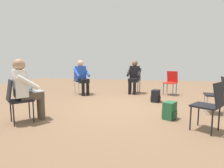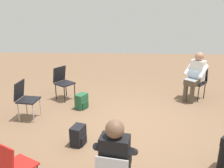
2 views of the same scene
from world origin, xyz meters
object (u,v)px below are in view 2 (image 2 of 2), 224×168
object	(u,v)px
person_with_laptop	(196,74)
chair_west	(25,97)
person_in_black	(116,157)
chair_northeast	(198,80)
backpack_near_laptop_user	(82,102)
chair_southwest	(12,166)
backpack_by_empty_chair	(78,136)
chair_northwest	(63,81)

from	to	relation	value
person_with_laptop	chair_west	bearing A→B (deg)	59.18
person_with_laptop	person_in_black	xyz separation A→B (m)	(-1.91, -3.53, 0.00)
chair_northeast	backpack_near_laptop_user	bearing A→B (deg)	56.85
chair_northeast	chair_southwest	world-z (taller)	same
person_in_black	backpack_near_laptop_user	xyz separation A→B (m)	(-0.90, 2.88, -0.54)
person_in_black	backpack_near_laptop_user	size ratio (longest dim) A/B	3.44
chair_southwest	chair_west	bearing A→B (deg)	135.60
person_in_black	chair_northeast	bearing A→B (deg)	71.85
chair_southwest	backpack_near_laptop_user	size ratio (longest dim) A/B	2.36
backpack_near_laptop_user	backpack_by_empty_chair	size ratio (longest dim) A/B	1.00
chair_northeast	backpack_by_empty_chair	xyz separation A→B (m)	(-2.74, -2.33, -0.34)
chair_southwest	person_with_laptop	bearing A→B (deg)	75.86
chair_northeast	person_with_laptop	world-z (taller)	person_with_laptop
chair_west	chair_northwest	distance (m)	1.27
chair_west	chair_northwest	world-z (taller)	same
person_in_black	backpack_by_empty_chair	bearing A→B (deg)	129.24
chair_northeast	chair_southwest	bearing A→B (deg)	89.20
chair_west	person_in_black	distance (m)	3.08
chair_northeast	person_with_laptop	size ratio (longest dim) A/B	0.69
chair_northeast	chair_northwest	bearing A→B (deg)	45.23
chair_northwest	person_in_black	xyz separation A→B (m)	(1.47, -3.46, 0.20)
chair_west	chair_northwest	bearing A→B (deg)	162.13
chair_northwest	backpack_near_laptop_user	size ratio (longest dim) A/B	2.36
backpack_near_laptop_user	chair_northeast	bearing A→B (deg)	14.89
chair_southwest	chair_northwest	world-z (taller)	same
chair_southwest	backpack_near_laptop_user	world-z (taller)	chair_southwest
person_with_laptop	backpack_near_laptop_user	distance (m)	2.94
chair_northwest	person_in_black	bearing A→B (deg)	60.12
person_with_laptop	chair_southwest	bearing A→B (deg)	89.18
chair_northwest	person_with_laptop	xyz separation A→B (m)	(3.38, 0.07, 0.20)
chair_northeast	chair_west	world-z (taller)	same
chair_northwest	person_with_laptop	world-z (taller)	person_with_laptop
chair_west	person_with_laptop	size ratio (longest dim) A/B	0.69
chair_west	backpack_by_empty_chair	world-z (taller)	chair_west
chair_west	person_in_black	size ratio (longest dim) A/B	0.69
person_in_black	backpack_by_empty_chair	world-z (taller)	person_in_black
person_in_black	chair_northwest	bearing A→B (deg)	123.83
chair_southwest	person_with_laptop	size ratio (longest dim) A/B	0.69
chair_southwest	chair_northwest	xyz separation A→B (m)	(-0.14, 3.43, 0.00)
chair_west	backpack_near_laptop_user	world-z (taller)	chair_west
backpack_near_laptop_user	chair_southwest	bearing A→B (deg)	-98.50
chair_southwest	person_with_laptop	xyz separation A→B (m)	(3.24, 3.50, 0.20)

